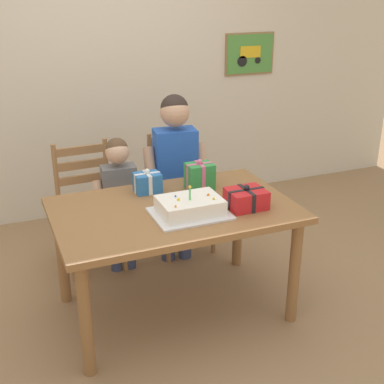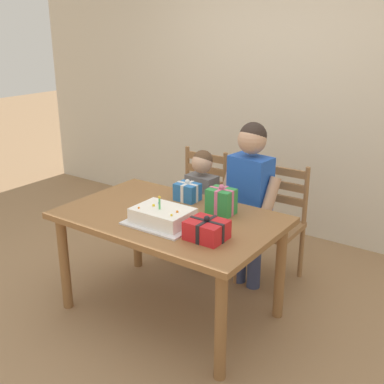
{
  "view_description": "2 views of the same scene",
  "coord_description": "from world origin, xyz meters",
  "views": [
    {
      "loc": [
        -0.98,
        -2.69,
        2.0
      ],
      "look_at": [
        0.12,
        -0.01,
        0.82
      ],
      "focal_mm": 48.34,
      "sensor_mm": 36.0,
      "label": 1
    },
    {
      "loc": [
        1.82,
        -2.33,
        1.94
      ],
      "look_at": [
        0.12,
        0.08,
        0.9
      ],
      "focal_mm": 45.03,
      "sensor_mm": 36.0,
      "label": 2
    }
  ],
  "objects": [
    {
      "name": "gift_box_beside_cake",
      "position": [
        0.4,
        -0.17,
        0.79
      ],
      "size": [
        0.23,
        0.2,
        0.15
      ],
      "color": "red",
      "rests_on": "dining_table"
    },
    {
      "name": "ground_plane",
      "position": [
        0.0,
        0.0,
        0.0
      ],
      "size": [
        20.0,
        20.0,
        0.0
      ],
      "primitive_type": "plane",
      "color": "#997551"
    },
    {
      "name": "birthday_cake",
      "position": [
        0.05,
        -0.14,
        0.78
      ],
      "size": [
        0.44,
        0.34,
        0.19
      ],
      "color": "silver",
      "rests_on": "dining_table"
    },
    {
      "name": "chair_right",
      "position": [
        0.36,
        0.84,
        0.47
      ],
      "size": [
        0.43,
        0.43,
        0.92
      ],
      "color": "#996B42",
      "rests_on": "ground"
    },
    {
      "name": "chair_left",
      "position": [
        -0.36,
        0.84,
        0.47
      ],
      "size": [
        0.44,
        0.44,
        0.92
      ],
      "color": "#996B42",
      "rests_on": "ground"
    },
    {
      "name": "dining_table",
      "position": [
        0.0,
        0.0,
        0.64
      ],
      "size": [
        1.45,
        0.92,
        0.74
      ],
      "color": "olive",
      "rests_on": "ground"
    },
    {
      "name": "back_wall",
      "position": [
        0.01,
        1.82,
        1.3
      ],
      "size": [
        6.4,
        0.11,
        2.6
      ],
      "color": "beige",
      "rests_on": "ground"
    },
    {
      "name": "gift_box_red_large",
      "position": [
        -0.07,
        0.3,
        0.8
      ],
      "size": [
        0.17,
        0.14,
        0.16
      ],
      "color": "#286BB7",
      "rests_on": "dining_table"
    },
    {
      "name": "child_older",
      "position": [
        0.25,
        0.64,
        0.78
      ],
      "size": [
        0.48,
        0.29,
        1.28
      ],
      "color": "#38426B",
      "rests_on": "ground"
    },
    {
      "name": "gift_box_corner_small",
      "position": [
        0.26,
        0.22,
        0.82
      ],
      "size": [
        0.18,
        0.14,
        0.21
      ],
      "color": "#2D8E42",
      "rests_on": "dining_table"
    },
    {
      "name": "child_younger",
      "position": [
        -0.17,
        0.64,
        0.62
      ],
      "size": [
        0.37,
        0.22,
        1.01
      ],
      "color": "#38426B",
      "rests_on": "ground"
    }
  ]
}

